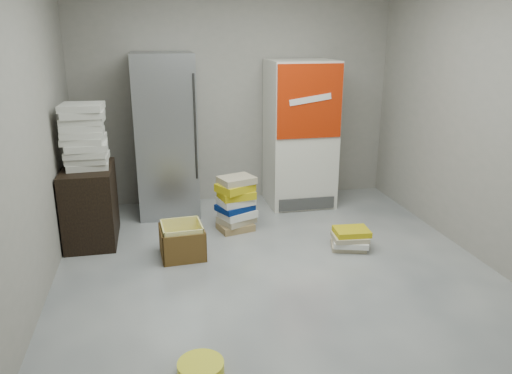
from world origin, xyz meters
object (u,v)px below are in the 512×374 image
object	(u,v)px
steel_fridge	(166,136)
cardboard_box	(182,243)
wood_shelf	(91,204)
phonebook_stack_main	(236,204)
coke_cooler	(300,134)

from	to	relation	value
steel_fridge	cardboard_box	xyz separation A→B (m)	(0.07, -1.32, -0.81)
wood_shelf	phonebook_stack_main	world-z (taller)	wood_shelf
coke_cooler	phonebook_stack_main	world-z (taller)	coke_cooler
steel_fridge	wood_shelf	distance (m)	1.23
wood_shelf	phonebook_stack_main	distance (m)	1.54
coke_cooler	steel_fridge	bearing A→B (deg)	179.82
wood_shelf	cardboard_box	world-z (taller)	wood_shelf
coke_cooler	wood_shelf	xyz separation A→B (m)	(-2.48, -0.72, -0.50)
coke_cooler	wood_shelf	world-z (taller)	coke_cooler
phonebook_stack_main	cardboard_box	world-z (taller)	phonebook_stack_main
steel_fridge	cardboard_box	world-z (taller)	steel_fridge
coke_cooler	wood_shelf	distance (m)	2.63
phonebook_stack_main	coke_cooler	bearing A→B (deg)	18.09
cardboard_box	coke_cooler	bearing A→B (deg)	36.07
steel_fridge	wood_shelf	size ratio (longest dim) A/B	2.37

